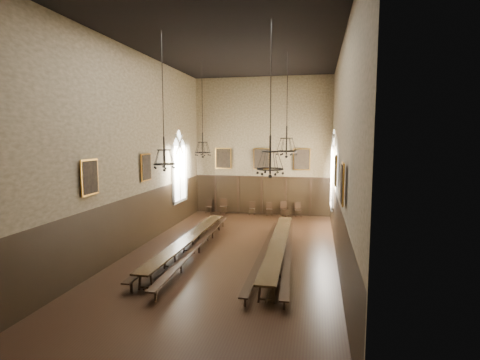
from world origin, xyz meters
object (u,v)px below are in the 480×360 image
(chair_1, at_px, (223,209))
(chair_5, at_px, (284,212))
(table_right, at_px, (278,250))
(chair_0, at_px, (209,209))
(bench_right_outer, at_px, (288,254))
(bench_right_inner, at_px, (265,253))
(chandelier_back_left, at_px, (203,146))
(chair_4, at_px, (269,212))
(bench_left_inner, at_px, (199,246))
(chair_6, at_px, (298,212))
(chandelier_back_right, at_px, (286,145))
(chandelier_front_left, at_px, (164,155))
(table_left, at_px, (189,245))
(chandelier_front_right, at_px, (270,160))
(bench_left_outer, at_px, (180,244))
(chair_3, at_px, (252,211))

(chair_1, relative_size, chair_5, 1.06)
(table_right, bearing_deg, chair_0, 123.11)
(table_right, bearing_deg, bench_right_outer, -19.19)
(bench_right_inner, xyz_separation_m, chandelier_back_left, (-3.66, 3.11, 4.39))
(chair_4, bearing_deg, bench_left_inner, -112.89)
(chair_6, bearing_deg, chandelier_back_left, -142.29)
(table_right, relative_size, chandelier_back_right, 2.06)
(chair_6, height_order, chandelier_front_left, chandelier_front_left)
(table_left, distance_m, chandelier_front_right, 6.17)
(bench_right_outer, height_order, chandelier_back_left, chandelier_back_left)
(bench_right_outer, distance_m, chair_1, 10.01)
(table_right, relative_size, chandelier_back_left, 2.02)
(bench_left_outer, distance_m, chandelier_front_right, 6.70)
(bench_right_outer, bearing_deg, chandelier_front_right, -100.41)
(bench_right_outer, xyz_separation_m, chair_1, (-5.00, 8.68, 0.03))
(chair_4, height_order, chair_6, chair_6)
(chandelier_back_left, height_order, chandelier_front_right, same)
(chair_3, xyz_separation_m, chandelier_front_left, (-1.50, -10.75, 4.20))
(chair_5, bearing_deg, bench_right_inner, -104.62)
(table_left, bearing_deg, chair_1, 94.06)
(chandelier_back_right, bearing_deg, chandelier_back_left, 171.60)
(bench_right_outer, relative_size, chair_6, 10.73)
(chair_0, height_order, chair_4, chair_4)
(chandelier_front_left, bearing_deg, chandelier_front_right, -7.00)
(bench_right_inner, relative_size, chair_0, 11.40)
(chair_6, distance_m, chandelier_front_right, 12.00)
(bench_right_outer, distance_m, chandelier_back_left, 7.07)
(chandelier_front_left, bearing_deg, bench_right_outer, 23.96)
(chair_0, height_order, chandelier_back_right, chandelier_back_right)
(chair_4, height_order, chair_5, chair_5)
(table_left, xyz_separation_m, bench_left_outer, (-0.55, 0.30, -0.07))
(table_left, relative_size, chair_0, 10.78)
(table_right, bearing_deg, chair_5, 93.47)
(chair_0, distance_m, chair_5, 5.10)
(chair_0, bearing_deg, chair_1, -3.23)
(chair_6, relative_size, chandelier_front_left, 0.18)
(chair_0, relative_size, chair_3, 1.00)
(chair_4, height_order, chandelier_front_left, chandelier_front_left)
(bench_left_inner, distance_m, chandelier_front_right, 5.96)
(chair_1, relative_size, chair_4, 1.18)
(bench_right_inner, distance_m, chair_4, 8.81)
(bench_right_outer, relative_size, chair_0, 11.48)
(bench_left_inner, bearing_deg, chandelier_front_left, -105.85)
(chandelier_back_right, bearing_deg, chair_1, 126.79)
(table_left, relative_size, chandelier_back_right, 1.98)
(chair_5, relative_size, chandelier_front_left, 0.19)
(chair_3, distance_m, chair_4, 1.16)
(table_right, distance_m, chair_0, 10.27)
(chair_1, bearing_deg, table_left, -93.52)
(chair_4, bearing_deg, chair_0, 169.99)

